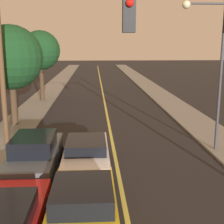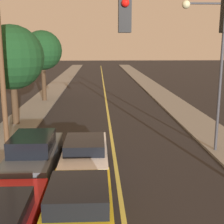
{
  "view_description": "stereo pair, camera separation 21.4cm",
  "coord_description": "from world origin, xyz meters",
  "px_view_note": "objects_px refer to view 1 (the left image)",
  "views": [
    {
      "loc": [
        -0.94,
        -2.85,
        5.09
      ],
      "look_at": [
        0.0,
        13.2,
        1.6
      ],
      "focal_mm": 50.0,
      "sensor_mm": 36.0,
      "label": 1
    },
    {
      "loc": [
        -0.72,
        -2.86,
        5.09
      ],
      "look_at": [
        0.0,
        13.2,
        1.6
      ],
      "focal_mm": 50.0,
      "sensor_mm": 36.0,
      "label": 2
    }
  ],
  "objects_px": {
    "streetlamp_right": "(212,56)",
    "tree_left_near": "(40,51)",
    "car_near_lane_front": "(83,207)",
    "tree_left_far": "(11,58)",
    "car_outer_lane_second": "(35,155)",
    "utility_pole_left": "(1,56)",
    "car_near_lane_second": "(86,154)"
  },
  "relations": [
    {
      "from": "streetlamp_right",
      "to": "car_outer_lane_second",
      "type": "bearing_deg",
      "value": -163.26
    },
    {
      "from": "car_near_lane_front",
      "to": "streetlamp_right",
      "type": "distance_m",
      "value": 9.31
    },
    {
      "from": "car_outer_lane_second",
      "to": "streetlamp_right",
      "type": "height_order",
      "value": "streetlamp_right"
    },
    {
      "from": "streetlamp_right",
      "to": "tree_left_far",
      "type": "relative_size",
      "value": 1.11
    },
    {
      "from": "car_near_lane_front",
      "to": "car_outer_lane_second",
      "type": "height_order",
      "value": "car_outer_lane_second"
    },
    {
      "from": "tree_left_far",
      "to": "tree_left_near",
      "type": "bearing_deg",
      "value": 87.32
    },
    {
      "from": "car_near_lane_front",
      "to": "car_near_lane_second",
      "type": "relative_size",
      "value": 0.97
    },
    {
      "from": "streetlamp_right",
      "to": "tree_left_near",
      "type": "bearing_deg",
      "value": 125.3
    },
    {
      "from": "car_near_lane_second",
      "to": "tree_left_near",
      "type": "height_order",
      "value": "tree_left_near"
    },
    {
      "from": "utility_pole_left",
      "to": "tree_left_far",
      "type": "height_order",
      "value": "utility_pole_left"
    },
    {
      "from": "car_near_lane_second",
      "to": "car_outer_lane_second",
      "type": "bearing_deg",
      "value": -172.43
    },
    {
      "from": "car_near_lane_front",
      "to": "car_outer_lane_second",
      "type": "xyz_separation_m",
      "value": [
        -2.0,
        3.99,
        0.08
      ]
    },
    {
      "from": "utility_pole_left",
      "to": "tree_left_near",
      "type": "relative_size",
      "value": 1.39
    },
    {
      "from": "car_near_lane_front",
      "to": "streetlamp_right",
      "type": "relative_size",
      "value": 0.64
    },
    {
      "from": "utility_pole_left",
      "to": "tree_left_far",
      "type": "bearing_deg",
      "value": 99.67
    },
    {
      "from": "car_near_lane_front",
      "to": "tree_left_far",
      "type": "xyz_separation_m",
      "value": [
        -4.73,
        11.88,
        3.54
      ]
    },
    {
      "from": "car_near_lane_front",
      "to": "tree_left_near",
      "type": "relative_size",
      "value": 0.71
    },
    {
      "from": "car_near_lane_second",
      "to": "streetlamp_right",
      "type": "relative_size",
      "value": 0.66
    },
    {
      "from": "car_near_lane_second",
      "to": "tree_left_far",
      "type": "distance_m",
      "value": 9.65
    },
    {
      "from": "car_near_lane_second",
      "to": "streetlamp_right",
      "type": "height_order",
      "value": "streetlamp_right"
    },
    {
      "from": "streetlamp_right",
      "to": "tree_left_near",
      "type": "relative_size",
      "value": 1.11
    },
    {
      "from": "tree_left_near",
      "to": "car_near_lane_second",
      "type": "bearing_deg",
      "value": -75.03
    },
    {
      "from": "car_outer_lane_second",
      "to": "tree_left_near",
      "type": "height_order",
      "value": "tree_left_near"
    },
    {
      "from": "car_near_lane_second",
      "to": "tree_left_far",
      "type": "height_order",
      "value": "tree_left_far"
    },
    {
      "from": "streetlamp_right",
      "to": "utility_pole_left",
      "type": "bearing_deg",
      "value": 176.68
    },
    {
      "from": "streetlamp_right",
      "to": "tree_left_near",
      "type": "height_order",
      "value": "streetlamp_right"
    },
    {
      "from": "car_outer_lane_second",
      "to": "tree_left_far",
      "type": "bearing_deg",
      "value": 109.09
    },
    {
      "from": "car_outer_lane_second",
      "to": "tree_left_far",
      "type": "relative_size",
      "value": 0.76
    },
    {
      "from": "tree_left_far",
      "to": "streetlamp_right",
      "type": "bearing_deg",
      "value": -28.14
    },
    {
      "from": "tree_left_near",
      "to": "car_outer_lane_second",
      "type": "bearing_deg",
      "value": -81.95
    },
    {
      "from": "car_near_lane_front",
      "to": "utility_pole_left",
      "type": "height_order",
      "value": "utility_pole_left"
    },
    {
      "from": "streetlamp_right",
      "to": "utility_pole_left",
      "type": "xyz_separation_m",
      "value": [
        -9.57,
        0.55,
        0.02
      ]
    }
  ]
}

